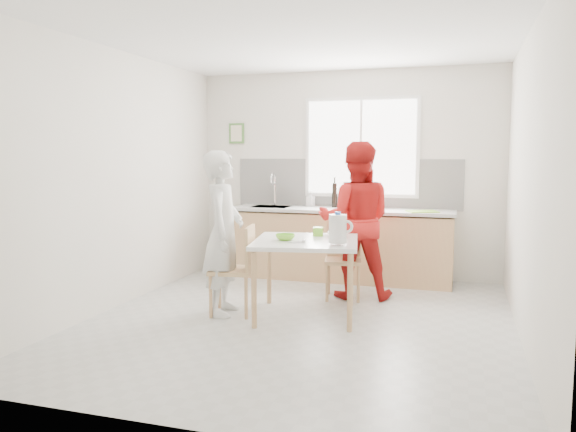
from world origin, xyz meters
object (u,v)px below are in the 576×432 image
at_px(person_white, 224,233).
at_px(milk_jug, 338,228).
at_px(wine_bottle_a, 335,195).
at_px(dining_table, 306,248).
at_px(bowl_green, 285,237).
at_px(bowl_white, 337,234).
at_px(wine_bottle_b, 356,196).
at_px(chair_left, 239,266).
at_px(person_red, 356,220).
at_px(chair_far, 343,256).

bearing_deg(person_white, milk_jug, -103.64).
distance_m(person_white, wine_bottle_a, 2.17).
relative_size(dining_table, bowl_green, 6.13).
height_order(bowl_white, wine_bottle_a, wine_bottle_a).
xyz_separation_m(bowl_white, wine_bottle_b, (-0.11, 1.62, 0.27)).
distance_m(bowl_white, milk_jug, 0.55).
distance_m(chair_left, person_white, 0.36).
height_order(person_red, milk_jug, person_red).
relative_size(dining_table, wine_bottle_a, 3.64).
bearing_deg(bowl_green, bowl_white, 41.07).
distance_m(person_white, bowl_green, 0.64).
distance_m(bowl_white, wine_bottle_a, 1.67).
xyz_separation_m(person_white, person_red, (1.15, 1.05, 0.05)).
xyz_separation_m(chair_left, milk_jug, (1.04, -0.10, 0.43)).
relative_size(chair_left, wine_bottle_b, 3.00).
bearing_deg(dining_table, bowl_green, -155.86).
height_order(chair_left, wine_bottle_a, wine_bottle_a).
distance_m(chair_far, milk_jug, 1.19).
xyz_separation_m(bowl_green, wine_bottle_a, (0.05, 1.98, 0.28)).
relative_size(chair_far, milk_jug, 2.97).
height_order(chair_far, bowl_white, chair_far).
xyz_separation_m(chair_left, person_white, (-0.15, -0.03, 0.33)).
bearing_deg(milk_jug, wine_bottle_b, 85.96).
height_order(person_red, wine_bottle_a, person_red).
relative_size(dining_table, milk_jug, 4.01).
bearing_deg(person_white, wine_bottle_b, -35.03).
xyz_separation_m(dining_table, milk_jug, (0.37, -0.22, 0.24)).
bearing_deg(wine_bottle_a, person_red, -64.99).
bearing_deg(bowl_white, milk_jug, -77.27).
bearing_deg(wine_bottle_b, wine_bottle_a, -175.19).
xyz_separation_m(person_red, bowl_green, (-0.52, -0.98, -0.07)).
bearing_deg(wine_bottle_a, milk_jug, -76.60).
xyz_separation_m(person_white, wine_bottle_b, (0.96, 2.07, 0.25)).
xyz_separation_m(bowl_green, wine_bottle_b, (0.33, 2.01, 0.27)).
bearing_deg(person_red, wine_bottle_a, -75.09).
height_order(chair_far, wine_bottle_b, wine_bottle_b).
relative_size(wine_bottle_a, wine_bottle_b, 1.07).
distance_m(chair_left, wine_bottle_b, 2.27).
height_order(chair_left, person_red, person_red).
xyz_separation_m(bowl_white, wine_bottle_a, (-0.39, 1.60, 0.28)).
xyz_separation_m(wine_bottle_a, wine_bottle_b, (0.28, 0.02, -0.01)).
bearing_deg(milk_jug, person_white, 166.36).
height_order(chair_far, person_red, person_red).
xyz_separation_m(dining_table, wine_bottle_b, (0.14, 1.92, 0.38)).
bearing_deg(dining_table, wine_bottle_b, 85.80).
xyz_separation_m(chair_left, wine_bottle_b, (0.81, 2.04, 0.57)).
bearing_deg(wine_bottle_b, bowl_green, -99.32).
distance_m(dining_table, bowl_green, 0.23).
height_order(bowl_green, bowl_white, bowl_green).
relative_size(milk_jug, wine_bottle_b, 0.97).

